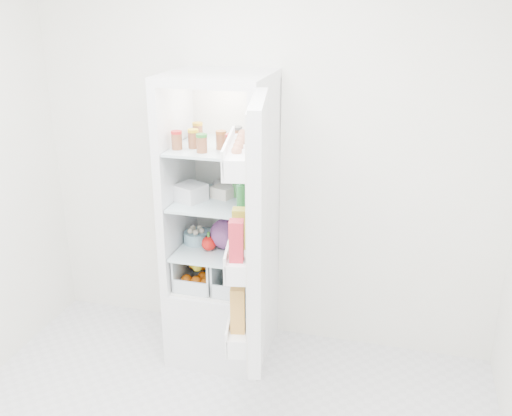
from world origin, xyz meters
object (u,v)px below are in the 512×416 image
(red_cabbage, at_px, (225,234))
(mushroom_bowl, at_px, (196,237))
(fridge_door, at_px, (252,237))
(refrigerator, at_px, (224,254))

(red_cabbage, height_order, mushroom_bowl, red_cabbage)
(mushroom_bowl, relative_size, fridge_door, 0.12)
(fridge_door, bearing_deg, red_cabbage, 18.85)
(mushroom_bowl, bearing_deg, fridge_door, -48.05)
(red_cabbage, xyz_separation_m, fridge_door, (0.32, -0.56, 0.25))
(refrigerator, xyz_separation_m, mushroom_bowl, (-0.17, -0.05, 0.12))
(refrigerator, distance_m, red_cabbage, 0.19)
(mushroom_bowl, height_order, fridge_door, fridge_door)
(refrigerator, xyz_separation_m, red_cabbage, (0.03, -0.07, 0.18))
(refrigerator, height_order, fridge_door, refrigerator)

